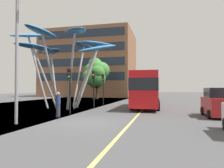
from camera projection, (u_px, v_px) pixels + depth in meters
ground at (78, 123)px, 12.78m from camera, size 120.00×240.00×0.10m
red_bus at (146, 88)px, 22.17m from camera, size 2.90×10.00×3.83m
leaf_sculpture at (66, 47)px, 21.49m from camera, size 11.66×12.02×8.09m
traffic_light_kerb_near at (70, 81)px, 16.81m from camera, size 0.28×0.42×3.64m
traffic_light_kerb_far at (94, 81)px, 21.93m from camera, size 0.28×0.42×3.86m
traffic_light_island_mid at (103, 83)px, 26.34m from camera, size 0.28×0.42×3.83m
car_parked_mid at (219, 103)px, 15.00m from camera, size 2.08×3.88×2.09m
street_lamp at (22, 31)px, 12.05m from camera, size 1.61×0.44×8.54m
tree_pavement_near at (95, 76)px, 38.58m from camera, size 4.55×3.86×6.38m
tree_pavement_far at (97, 69)px, 40.85m from camera, size 4.81×3.93×8.12m
pedestrian at (58, 104)px, 14.98m from camera, size 0.34×0.34×1.79m
backdrop_building at (91, 65)px, 57.03m from camera, size 23.00×15.74×16.98m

